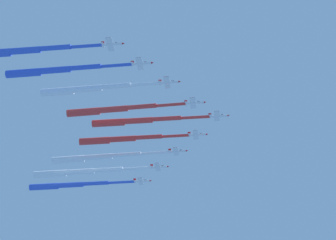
{
  "coord_description": "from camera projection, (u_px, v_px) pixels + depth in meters",
  "views": [
    {
      "loc": [
        111.02,
        -147.11,
        39.22
      ],
      "look_at": [
        0.0,
        0.0,
        213.92
      ],
      "focal_mm": 56.64,
      "sensor_mm": 36.0,
      "label": 1
    }
  ],
  "objects": [
    {
      "name": "jet_trail_starboard",
      "position": [
        23.0,
        51.0,
        223.21
      ],
      "size": [
        55.86,
        36.03,
        4.04
      ],
      "color": "silver"
    },
    {
      "name": "jet_port_outer",
      "position": [
        77.0,
        172.0,
        283.88
      ],
      "size": [
        64.12,
        40.86,
        3.94
      ],
      "color": "silver"
    },
    {
      "name": "jet_starboard_mid",
      "position": [
        85.0,
        89.0,
        239.72
      ],
      "size": [
        56.48,
        35.41,
        4.0
      ],
      "color": "silver"
    },
    {
      "name": "jet_starboard_outer",
      "position": [
        53.0,
        70.0,
        231.77
      ],
      "size": [
        57.59,
        36.53,
        4.03
      ],
      "color": "silver"
    },
    {
      "name": "jet_trail_port",
      "position": [
        68.0,
        185.0,
        293.09
      ],
      "size": [
        59.59,
        38.62,
        4.08
      ],
      "color": "silver"
    },
    {
      "name": "jet_starboard_inner",
      "position": [
        111.0,
        110.0,
        246.45
      ],
      "size": [
        57.78,
        35.84,
        4.0
      ],
      "color": "silver"
    },
    {
      "name": "jet_port_mid",
      "position": [
        95.0,
        157.0,
        274.79
      ],
      "size": [
        62.93,
        39.01,
        4.1
      ],
      "color": "silver"
    },
    {
      "name": "jet_port_inner",
      "position": [
        120.0,
        139.0,
        264.24
      ],
      "size": [
        56.26,
        36.67,
        3.99
      ],
      "color": "silver"
    },
    {
      "name": "jet_lead",
      "position": [
        136.0,
        121.0,
        255.11
      ],
      "size": [
        57.86,
        37.8,
        4.02
      ],
      "color": "silver"
    }
  ]
}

